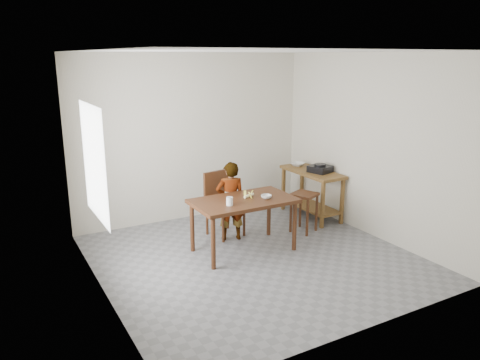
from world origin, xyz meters
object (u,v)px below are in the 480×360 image
child (230,201)px  stool (304,212)px  prep_counter (311,194)px  dining_table (244,225)px  dining_chair (225,205)px

child → stool: child is taller
prep_counter → child: size_ratio=1.02×
prep_counter → child: bearing=-172.0°
dining_table → prep_counter: size_ratio=1.17×
dining_table → child: 0.51m
prep_counter → stool: bearing=-136.5°
dining_chair → stool: size_ratio=1.57×
prep_counter → child: child is taller
dining_table → prep_counter: (1.72, 0.70, 0.03)m
dining_chair → dining_table: bearing=-104.9°
child → dining_chair: (0.01, 0.17, -0.11)m
dining_table → stool: dining_table is taller
child → dining_chair: size_ratio=1.22×
child → dining_chair: bearing=-74.9°
dining_table → dining_chair: size_ratio=1.45×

